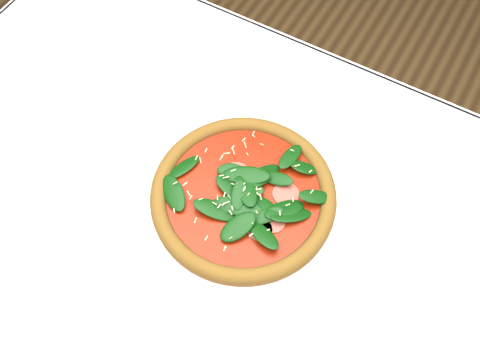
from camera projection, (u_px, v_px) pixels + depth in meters
The scene contains 6 objects.
ground at pixel (235, 359), 1.40m from camera, with size 6.00×6.00×0.00m, color brown.
dining_table at pixel (232, 277), 0.83m from camera, with size 1.21×0.81×0.75m.
plate at pixel (243, 200), 0.78m from camera, with size 0.31×0.31×0.01m.
pizza at pixel (243, 194), 0.76m from camera, with size 0.33×0.33×0.03m.
wine_glass at pixel (27, 63), 0.73m from camera, with size 0.08×0.08×0.19m.
fork at pixel (70, 354), 0.66m from camera, with size 0.03×0.14×0.00m.
Camera 1 is at (0.15, -0.23, 1.45)m, focal length 40.00 mm.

